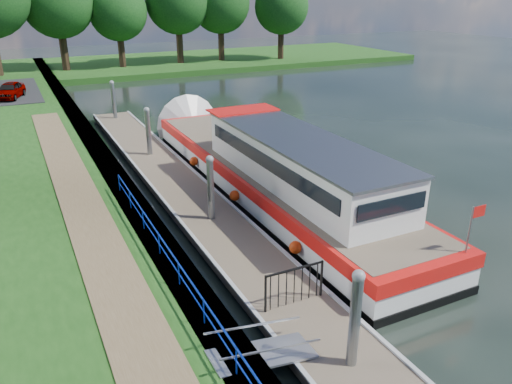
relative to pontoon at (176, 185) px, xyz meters
name	(u,v)px	position (x,y,z in m)	size (l,w,h in m)	color
ground	(338,363)	(0.00, -13.00, -0.18)	(160.00, 160.00, 0.00)	black
bank_edge	(111,176)	(-2.55, 2.00, 0.20)	(1.10, 90.00, 0.78)	#473D2D
far_bank	(172,63)	(12.00, 39.00, 0.12)	(60.00, 18.00, 0.60)	#184212
footpath	(96,237)	(-4.40, -5.00, 0.62)	(1.60, 40.00, 0.05)	brown
blue_fence	(190,286)	(-2.75, -10.00, 1.13)	(0.04, 18.04, 0.72)	#0C2DBF
pontoon	(176,185)	(0.00, 0.00, 0.00)	(2.50, 30.00, 0.56)	brown
mooring_piles	(175,163)	(0.00, 0.00, 1.10)	(0.30, 27.30, 3.55)	gray
gangway	(263,353)	(-1.85, -12.50, 0.44)	(2.58, 1.00, 0.92)	#A5A8AD
gate_panel	(294,281)	(0.00, -10.80, 0.97)	(1.85, 0.05, 1.15)	black
barge	(264,168)	(3.60, -1.96, 0.90)	(4.36, 21.15, 4.78)	black
car_a	(10,90)	(-6.19, 21.61, 1.27)	(1.45, 3.61, 1.23)	#999999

